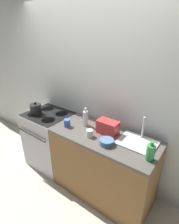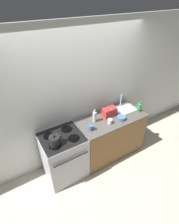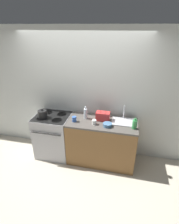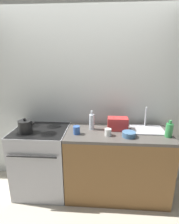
# 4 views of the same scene
# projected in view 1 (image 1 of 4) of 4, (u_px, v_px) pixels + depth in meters

# --- Properties ---
(ground_plane) EXTENTS (12.00, 12.00, 0.00)m
(ground_plane) POSITION_uv_depth(u_px,v_px,m) (63.00, 188.00, 2.55)
(ground_plane) COLOR beige
(wall_back) EXTENTS (8.00, 0.05, 2.60)m
(wall_back) POSITION_uv_depth(u_px,v_px,m) (91.00, 92.00, 2.51)
(wall_back) COLOR silver
(wall_back) RESTS_ON ground_plane
(stove) EXTENTS (0.71, 0.67, 0.93)m
(stove) POSITION_uv_depth(u_px,v_px,m) (51.00, 139.00, 2.88)
(stove) COLOR #B7B7BC
(stove) RESTS_ON ground_plane
(counter_block) EXTENTS (1.34, 0.61, 0.93)m
(counter_block) POSITION_uv_depth(u_px,v_px,m) (103.00, 165.00, 2.32)
(counter_block) COLOR brown
(counter_block) RESTS_ON ground_plane
(kettle) EXTENTS (0.22, 0.17, 0.19)m
(kettle) POSITION_uv_depth(u_px,v_px,m) (36.00, 109.00, 2.67)
(kettle) COLOR black
(kettle) RESTS_ON stove
(toaster) EXTENTS (0.26, 0.15, 0.17)m
(toaster) POSITION_uv_depth(u_px,v_px,m) (108.00, 127.00, 2.16)
(toaster) COLOR red
(toaster) RESTS_ON counter_block
(sink_tray) EXTENTS (0.42, 0.34, 0.28)m
(sink_tray) POSITION_uv_depth(u_px,v_px,m) (138.00, 142.00, 1.99)
(sink_tray) COLOR #B7B7BC
(sink_tray) RESTS_ON counter_block
(bottle_clear) EXTENTS (0.07, 0.07, 0.26)m
(bottle_clear) POSITION_uv_depth(u_px,v_px,m) (86.00, 118.00, 2.33)
(bottle_clear) COLOR silver
(bottle_clear) RESTS_ON counter_block
(bottle_green) EXTENTS (0.09, 0.09, 0.21)m
(bottle_green) POSITION_uv_depth(u_px,v_px,m) (150.00, 152.00, 1.70)
(bottle_green) COLOR #338C47
(bottle_green) RESTS_ON counter_block
(cup_white) EXTENTS (0.08, 0.08, 0.09)m
(cup_white) POSITION_uv_depth(u_px,v_px,m) (90.00, 133.00, 2.10)
(cup_white) COLOR white
(cup_white) RESTS_ON counter_block
(cup_blue) EXTENTS (0.08, 0.08, 0.10)m
(cup_blue) POSITION_uv_depth(u_px,v_px,m) (67.00, 123.00, 2.32)
(cup_blue) COLOR #3860B2
(cup_blue) RESTS_ON counter_block
(bowl) EXTENTS (0.16, 0.16, 0.06)m
(bowl) POSITION_uv_depth(u_px,v_px,m) (107.00, 142.00, 1.96)
(bowl) COLOR teal
(bowl) RESTS_ON counter_block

